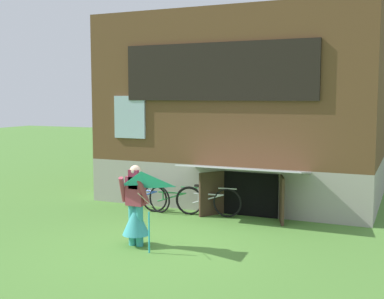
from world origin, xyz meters
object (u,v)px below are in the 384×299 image
(person, at_px, (136,212))
(bicycle_silver, at_px, (208,201))
(bicycle_green, at_px, (172,199))
(kite, at_px, (141,191))
(bicycle_blue, at_px, (146,196))

(person, bearing_deg, bicycle_silver, 73.22)
(bicycle_silver, height_order, bicycle_green, bicycle_silver)
(person, distance_m, bicycle_green, 2.76)
(person, xyz_separation_m, bicycle_silver, (0.36, 2.78, -0.29))
(kite, relative_size, bicycle_blue, 0.92)
(bicycle_green, xyz_separation_m, bicycle_blue, (-0.74, 0.04, -0.00))
(bicycle_green, distance_m, bicycle_blue, 0.74)
(person, relative_size, kite, 1.11)
(person, bearing_deg, bicycle_blue, 106.05)
(bicycle_silver, relative_size, bicycle_blue, 1.06)
(bicycle_silver, bearing_deg, bicycle_blue, 175.15)
(bicycle_silver, xyz_separation_m, bicycle_green, (-0.92, -0.10, -0.01))
(person, bearing_deg, kite, -59.85)
(kite, bearing_deg, bicycle_green, 107.02)
(bicycle_blue, bearing_deg, person, -50.76)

